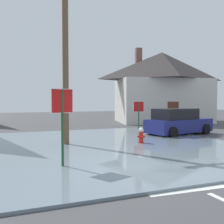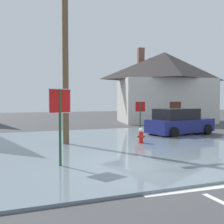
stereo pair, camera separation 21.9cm
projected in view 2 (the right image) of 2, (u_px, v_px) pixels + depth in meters
name	position (u px, v px, depth m)	size (l,w,h in m)	color
ground_plane	(140.00, 169.00, 8.21)	(80.00, 80.00, 0.10)	#424244
flood_puddle	(105.00, 145.00, 12.07)	(12.01, 12.44, 0.08)	slate
lane_stop_bar	(201.00, 188.00, 6.29)	(3.06, 0.30, 0.01)	silver
stop_sign_near	(60.00, 111.00, 8.09)	(0.73, 0.27, 2.49)	#1E4C28
fire_hydrant	(141.00, 136.00, 12.48)	(0.41, 0.35, 0.81)	red
utility_pole	(65.00, 61.00, 12.07)	(1.60, 0.28, 7.61)	brown
stop_sign_far	(140.00, 110.00, 18.65)	(0.73, 0.23, 2.05)	#1E4C28
house	(164.00, 86.00, 25.27)	(10.06, 7.82, 7.30)	beige
parked_car	(179.00, 122.00, 15.95)	(4.63, 2.71, 1.62)	navy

